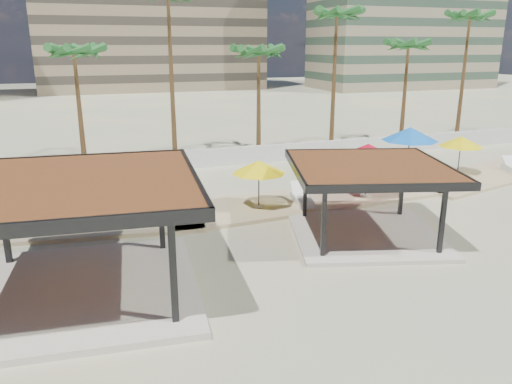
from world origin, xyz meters
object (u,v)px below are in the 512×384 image
(umbrella_a, at_px, (45,164))
(lounger_a, at_px, (173,212))
(umbrella_c, at_px, (368,151))
(lounger_b, at_px, (302,199))
(pavilion_central, at_px, (368,194))
(pavilion_west, at_px, (76,227))
(lounger_c, at_px, (386,175))

(umbrella_a, bearing_deg, lounger_a, -27.19)
(lounger_a, bearing_deg, umbrella_a, 76.51)
(umbrella_a, relative_size, lounger_a, 1.44)
(umbrella_c, height_order, lounger_b, umbrella_c)
(pavilion_central, height_order, lounger_a, pavilion_central)
(lounger_a, bearing_deg, lounger_b, -76.59)
(pavilion_west, height_order, lounger_c, pavilion_west)
(lounger_a, bearing_deg, pavilion_central, -109.14)
(pavilion_west, xyz_separation_m, lounger_b, (10.42, 6.01, -1.90))
(umbrella_a, xyz_separation_m, lounger_c, (18.47, 0.04, -2.09))
(umbrella_c, relative_size, lounger_b, 1.75)
(pavilion_central, distance_m, umbrella_a, 14.58)
(umbrella_a, distance_m, lounger_c, 18.59)
(pavilion_west, relative_size, umbrella_a, 2.57)
(umbrella_a, height_order, umbrella_c, umbrella_c)
(pavilion_west, distance_m, umbrella_c, 15.13)
(pavilion_west, height_order, umbrella_a, pavilion_west)
(lounger_b, bearing_deg, umbrella_c, -82.12)
(umbrella_c, xyz_separation_m, lounger_b, (-3.53, 0.16, -2.18))
(pavilion_central, xyz_separation_m, pavilion_west, (-11.24, -1.37, 0.42))
(lounger_a, height_order, lounger_c, lounger_a)
(pavilion_west, bearing_deg, lounger_b, 35.40)
(pavilion_central, distance_m, umbrella_c, 5.28)
(lounger_b, bearing_deg, lounger_a, 100.14)
(lounger_a, bearing_deg, umbrella_c, -77.39)
(pavilion_central, relative_size, lounger_a, 3.42)
(lounger_c, bearing_deg, pavilion_west, 109.34)
(lounger_c, bearing_deg, lounger_b, 104.78)
(lounger_a, bearing_deg, pavilion_west, 160.06)
(lounger_a, distance_m, lounger_c, 13.44)
(lounger_c, bearing_deg, umbrella_c, 124.93)
(umbrella_c, bearing_deg, pavilion_west, -157.26)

